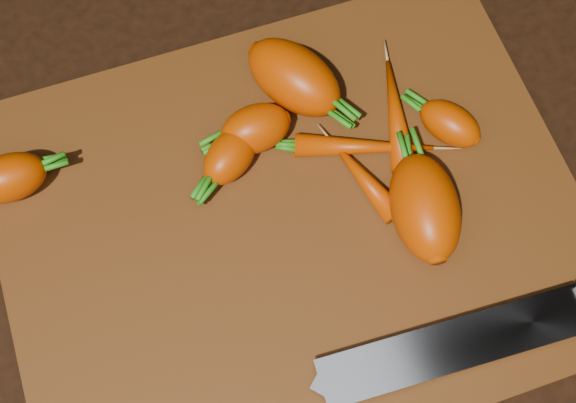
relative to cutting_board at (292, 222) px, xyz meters
name	(u,v)px	position (x,y,z in m)	size (l,w,h in m)	color
ground	(292,227)	(0.00, 0.00, -0.01)	(2.00, 2.00, 0.01)	black
cutting_board	(292,222)	(0.00, 0.00, 0.00)	(0.50, 0.40, 0.01)	#623311
carrot_0	(9,178)	(-0.22, 0.11, 0.03)	(0.07, 0.04, 0.04)	#C03A00
carrot_1	(255,129)	(-0.01, 0.08, 0.03)	(0.06, 0.04, 0.04)	#C03A00
carrot_2	(294,77)	(0.04, 0.12, 0.03)	(0.10, 0.06, 0.06)	#C03A00
carrot_3	(425,208)	(0.10, -0.04, 0.03)	(0.10, 0.06, 0.06)	#C03A00
carrot_4	(230,155)	(-0.03, 0.07, 0.02)	(0.06, 0.04, 0.04)	#C03A00
carrot_5	(450,124)	(0.16, 0.03, 0.02)	(0.06, 0.04, 0.04)	#C03A00
carrot_6	(396,114)	(0.12, 0.06, 0.02)	(0.11, 0.02, 0.02)	#C03A00
carrot_7	(364,147)	(0.08, 0.04, 0.02)	(0.12, 0.02, 0.02)	#C03A00
carrot_8	(364,179)	(0.07, 0.01, 0.02)	(0.09, 0.02, 0.02)	#C03A00
knife	(481,338)	(0.11, -0.15, 0.02)	(0.37, 0.05, 0.02)	gray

